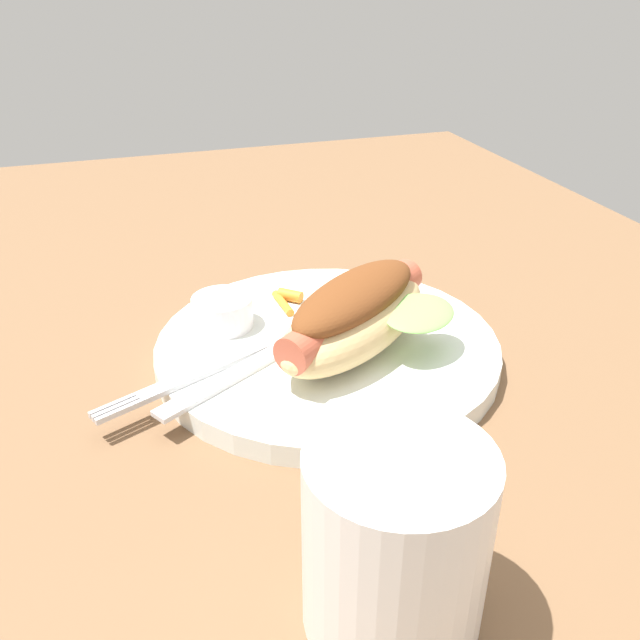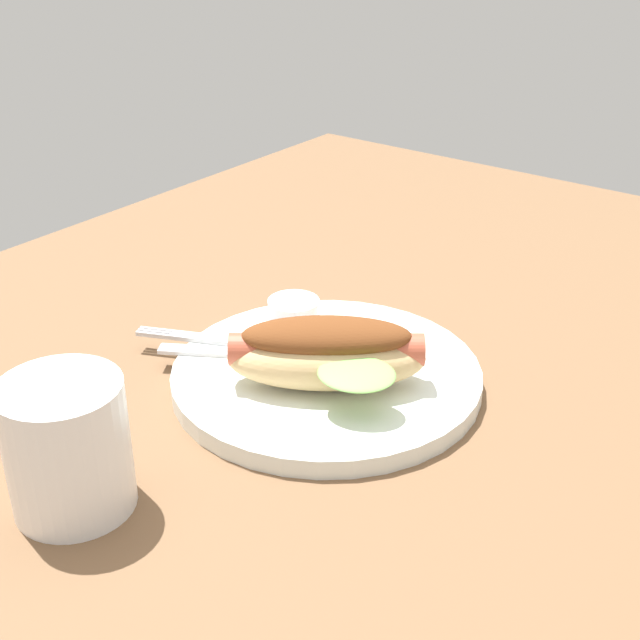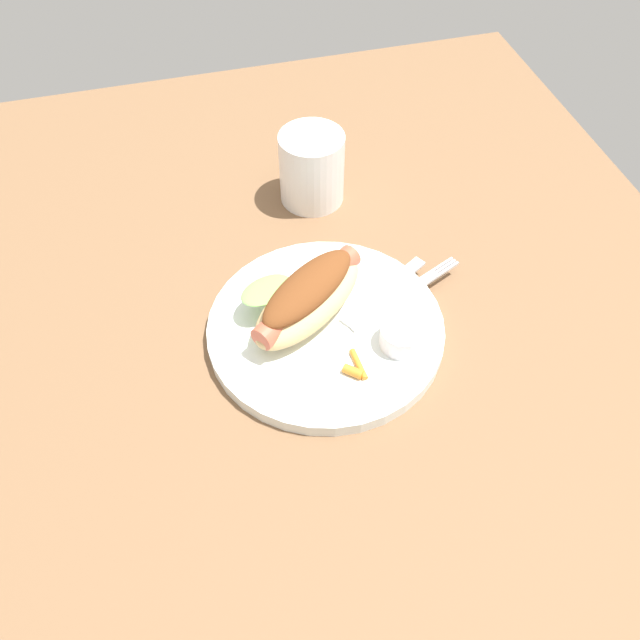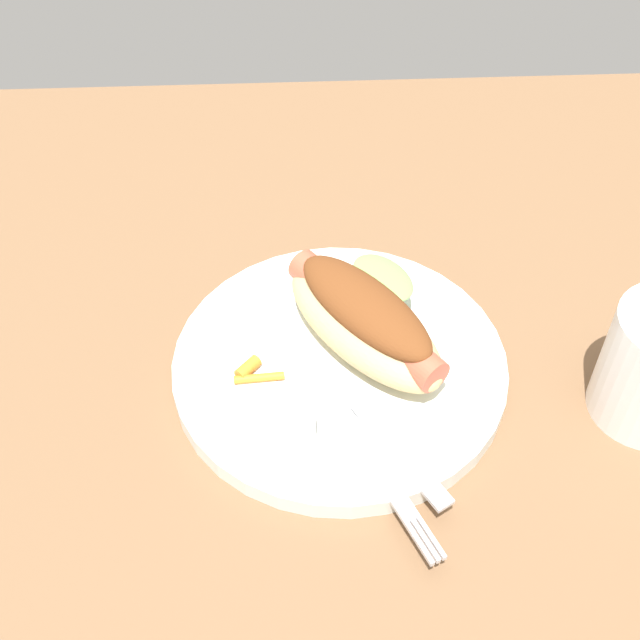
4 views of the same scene
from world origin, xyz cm
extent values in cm
cube|color=brown|center=(0.00, 0.00, -0.90)|extent=(120.00, 90.00, 1.80)
cylinder|color=white|center=(-3.51, -1.80, 0.80)|extent=(25.88, 25.88, 1.60)
ellipsoid|color=#DBB77A|center=(-5.43, -3.23, 3.93)|extent=(14.75, 16.68, 4.65)
cylinder|color=#C1563D|center=(-5.43, -3.23, 4.74)|extent=(11.34, 13.99, 2.65)
ellipsoid|color=brown|center=(-5.43, -3.23, 5.94)|extent=(12.01, 13.78, 2.79)
ellipsoid|color=#7FC65B|center=(-7.24, -7.39, 4.86)|extent=(6.54, 7.31, 1.32)
cylinder|color=white|center=(1.03, 5.27, 2.82)|extent=(4.72, 4.72, 2.45)
cube|color=silver|center=(-4.75, 6.56, 1.80)|extent=(6.36, 12.34, 0.40)
cube|color=silver|center=(-7.62, 14.14, 1.80)|extent=(1.57, 3.05, 0.40)
cube|color=silver|center=(-8.03, 13.95, 1.80)|extent=(1.57, 3.05, 0.40)
cube|color=silver|center=(-8.44, 13.77, 1.80)|extent=(1.57, 3.05, 0.40)
cube|color=silver|center=(-6.40, 5.83, 1.78)|extent=(7.97, 12.15, 0.36)
cylinder|color=orange|center=(2.70, -0.18, 1.92)|extent=(3.82, 0.91, 0.65)
cylinder|color=orange|center=(3.54, -0.87, 2.10)|extent=(2.11, 2.19, 1.00)
camera|label=1|loc=(-45.63, 12.42, 27.58)|focal=38.16mm
camera|label=2|loc=(-53.41, -38.73, 38.38)|focal=48.50mm
camera|label=3|loc=(40.61, -14.43, 58.37)|focal=37.70mm
camera|label=4|loc=(-0.12, 39.73, 50.37)|focal=46.58mm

